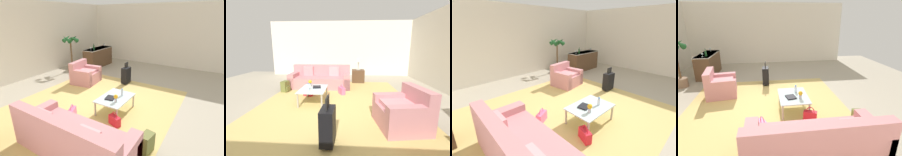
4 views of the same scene
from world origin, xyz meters
TOP-DOWN VIEW (x-y plane):
  - ground_plane at (0.00, 0.00)m, footprint 12.00×12.00m
  - wall_back at (0.00, 4.06)m, footprint 10.24×0.12m
  - wall_right at (5.06, 0.00)m, footprint 0.12×8.00m
  - area_rug at (-0.60, 0.20)m, footprint 5.20×4.40m
  - couch at (-2.20, -0.60)m, footprint 0.98×2.41m
  - armchair at (0.89, 1.67)m, footprint 1.09×1.01m
  - coffee_table at (-0.40, -0.50)m, footprint 1.05×0.75m
  - water_bottle at (-0.20, -0.60)m, footprint 0.06×0.06m
  - coffee_table_book at (-0.52, -0.42)m, footprint 0.31×0.28m
  - flower_vase at (-0.62, -0.65)m, footprint 0.11×0.11m
  - bar_console at (3.10, 2.60)m, footprint 1.78×0.63m
  - wine_glass_leftmost at (2.49, 2.59)m, footprint 0.08×0.08m
  - wine_glass_left_of_centre at (3.71, 2.62)m, footprint 0.08×0.08m
  - wine_bottle_green at (2.60, 2.48)m, footprint 0.07×0.07m
  - suitcase_black at (1.60, 0.20)m, footprint 0.41×0.24m
  - handbag_pink at (-1.24, 0.31)m, footprint 0.35×0.27m
  - handbag_red at (-0.97, -0.82)m, footprint 0.25×0.35m
  - backpack_olive at (-1.40, -1.79)m, footprint 0.33×0.29m
  - potted_palm at (1.80, 3.20)m, footprint 0.64×0.64m

SIDE VIEW (x-z plane):
  - ground_plane at x=0.00m, z-range 0.00..0.00m
  - area_rug at x=-0.60m, z-range 0.00..0.01m
  - handbag_pink at x=-1.24m, z-range -0.05..0.31m
  - handbag_red at x=-0.97m, z-range -0.05..0.31m
  - backpack_olive at x=-1.40m, z-range -0.01..0.39m
  - armchair at x=0.89m, z-range -0.12..0.71m
  - couch at x=-2.20m, z-range -0.15..0.75m
  - suitcase_black at x=1.60m, z-range -0.07..0.78m
  - coffee_table at x=-0.40m, z-range 0.16..0.59m
  - coffee_table_book at x=-0.52m, z-range 0.42..0.45m
  - bar_console at x=3.10m, z-range 0.02..0.94m
  - water_bottle at x=-0.20m, z-range 0.41..0.62m
  - flower_vase at x=-0.62m, z-range 0.44..0.65m
  - potted_palm at x=1.80m, z-range 0.05..1.76m
  - wine_glass_leftmost at x=2.49m, z-range 0.96..1.11m
  - wine_glass_left_of_centre at x=3.71m, z-range 0.96..1.11m
  - wine_bottle_green at x=2.60m, z-range 0.89..1.19m
  - wall_back at x=0.00m, z-range 0.00..3.10m
  - wall_right at x=5.06m, z-range 0.00..3.10m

